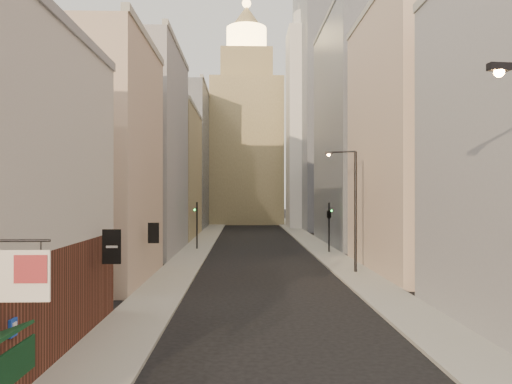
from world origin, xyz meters
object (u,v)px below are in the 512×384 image
object	(u,v)px
white_tower	(311,120)
traffic_light_left	(197,217)
clock_tower	(247,135)
traffic_light_right	(329,213)
streetlamp_mid	(352,203)

from	to	relation	value
white_tower	traffic_light_left	bearing A→B (deg)	-116.10
clock_tower	traffic_light_right	bearing A→B (deg)	-81.24
white_tower	traffic_light_right	size ratio (longest dim) A/B	8.30
streetlamp_mid	traffic_light_right	distance (m)	12.47
clock_tower	traffic_light_right	world-z (taller)	clock_tower
clock_tower	streetlamp_mid	distance (m)	64.83
traffic_light_left	traffic_light_right	bearing A→B (deg)	-171.21
clock_tower	traffic_light_left	xyz separation A→B (m)	(-5.46, -47.60, -14.16)
streetlamp_mid	traffic_light_left	bearing A→B (deg)	152.12
clock_tower	traffic_light_right	distance (m)	53.17
clock_tower	traffic_light_right	size ratio (longest dim) A/B	8.98
white_tower	traffic_light_right	world-z (taller)	white_tower
clock_tower	white_tower	xyz separation A→B (m)	(11.00, -14.00, 0.97)
clock_tower	streetlamp_mid	world-z (taller)	clock_tower
traffic_light_left	white_tower	bearing A→B (deg)	-93.86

